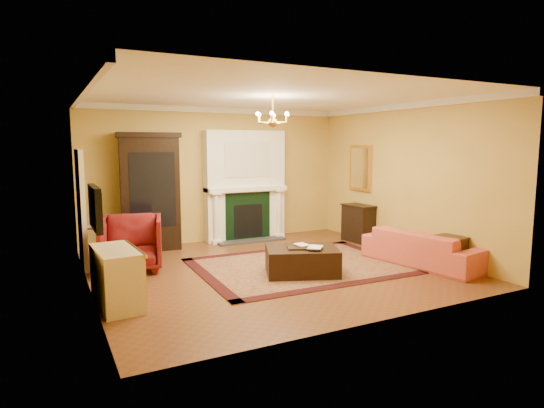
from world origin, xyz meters
TOP-DOWN VIEW (x-y plane):
  - floor at (0.00, 0.00)m, footprint 6.00×5.50m
  - ceiling at (0.00, 0.00)m, footprint 6.00×5.50m
  - wall_back at (0.00, 2.76)m, footprint 6.00×0.02m
  - wall_front at (0.00, -2.76)m, footprint 6.00×0.02m
  - wall_left at (-3.01, 0.00)m, footprint 0.02×5.50m
  - wall_right at (3.01, 0.00)m, footprint 0.02×5.50m
  - fireplace at (0.60, 2.57)m, footprint 1.90×0.70m
  - crown_molding at (0.00, 0.96)m, footprint 6.00×5.50m
  - doorway at (-2.95, 1.70)m, footprint 0.08×1.05m
  - tv_panel at (-2.95, -0.60)m, footprint 0.09×0.95m
  - gilt_mirror at (2.97, 1.40)m, footprint 0.06×0.76m
  - chandelier at (-0.00, 0.00)m, footprint 0.63×0.55m
  - oriental_rug at (0.55, -0.06)m, footprint 3.77×2.87m
  - china_cabinet at (-1.58, 2.49)m, footprint 1.21×0.65m
  - wingback_armchair at (-2.23, 1.06)m, footprint 1.21×1.16m
  - pedestal_table at (-2.70, 1.67)m, footprint 0.40×0.40m
  - commode at (-2.73, -0.71)m, footprint 0.58×1.10m
  - coral_sofa at (2.56, -1.00)m, footprint 1.01×2.26m
  - end_table at (2.72, -1.43)m, footprint 0.54×0.54m
  - console_table at (2.78, 1.17)m, footprint 0.47×0.75m
  - leather_ottoman at (0.29, -0.53)m, footprint 1.42×1.24m
  - ottoman_tray at (0.24, -0.55)m, footprint 0.52×0.47m
  - book_a at (0.21, -0.50)m, footprint 0.20×0.04m
  - book_b at (0.32, -0.68)m, footprint 0.18×0.17m
  - topiary_left at (-0.10, 2.53)m, footprint 0.16×0.16m
  - topiary_right at (1.27, 2.53)m, footprint 0.15×0.15m

SIDE VIEW (x-z plane):
  - floor at x=0.00m, z-range -0.02..0.00m
  - oriental_rug at x=0.55m, z-range 0.00..0.01m
  - leather_ottoman at x=0.29m, z-range 0.02..0.46m
  - end_table at x=2.72m, z-range 0.00..0.56m
  - commode at x=-2.73m, z-range 0.00..0.79m
  - console_table at x=2.78m, z-range 0.00..0.81m
  - pedestal_table at x=-2.70m, z-range 0.06..0.77m
  - coral_sofa at x=2.56m, z-range 0.00..0.85m
  - ottoman_tray at x=0.24m, z-range 0.46..0.49m
  - wingback_armchair at x=-2.23m, z-range 0.00..1.05m
  - book_a at x=0.21m, z-range 0.49..0.75m
  - book_b at x=0.32m, z-range 0.49..0.79m
  - doorway at x=-2.95m, z-range 0.00..2.10m
  - china_cabinet at x=-1.58m, z-range 0.00..2.32m
  - fireplace at x=0.60m, z-range -0.06..2.44m
  - tv_panel at x=-2.95m, z-range 1.06..1.64m
  - topiary_right at x=1.27m, z-range 1.25..1.66m
  - topiary_left at x=-0.10m, z-range 1.25..1.68m
  - wall_back at x=0.00m, z-range 0.00..3.00m
  - wall_front at x=0.00m, z-range 0.00..3.00m
  - wall_left at x=-3.01m, z-range 0.00..3.00m
  - wall_right at x=3.01m, z-range 0.00..3.00m
  - gilt_mirror at x=2.97m, z-range 1.12..2.17m
  - chandelier at x=0.00m, z-range 2.34..2.87m
  - crown_molding at x=0.00m, z-range 2.88..3.00m
  - ceiling at x=0.00m, z-range 3.00..3.02m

